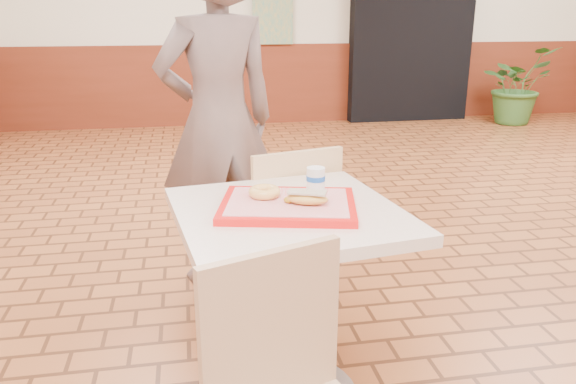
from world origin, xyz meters
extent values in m
cube|color=brown|center=(0.00, 0.00, 0.00)|extent=(8.00, 10.00, 0.01)
cube|color=#EBE5C5|center=(0.00, 5.00, 1.50)|extent=(8.00, 0.01, 3.00)
cube|color=maroon|center=(0.00, 4.98, 0.50)|extent=(8.00, 0.04, 1.00)
cube|color=black|center=(1.20, 4.88, 1.10)|extent=(1.60, 0.22, 2.20)
cube|color=beige|center=(-1.39, -0.48, 0.75)|extent=(0.73, 0.73, 0.04)
cylinder|color=gray|center=(-1.39, -0.48, 0.37)|extent=(0.08, 0.08, 0.73)
cube|color=tan|center=(-1.52, -0.99, 0.64)|extent=(0.38, 0.16, 0.43)
cube|color=#E5C189|center=(-1.32, 0.10, 0.41)|extent=(0.49, 0.49, 0.04)
cube|color=#E5C189|center=(-1.27, -0.07, 0.65)|extent=(0.39, 0.13, 0.44)
cylinder|color=gray|center=(-1.19, 0.31, 0.20)|extent=(0.03, 0.03, 0.39)
cylinder|color=gray|center=(-1.52, 0.23, 0.20)|extent=(0.03, 0.03, 0.39)
cylinder|color=gray|center=(-1.11, -0.02, 0.20)|extent=(0.03, 0.03, 0.39)
cylinder|color=gray|center=(-1.44, -0.10, 0.20)|extent=(0.03, 0.03, 0.39)
imported|color=#6C5854|center=(-1.55, 0.62, 0.87)|extent=(0.72, 0.57, 1.74)
cube|color=red|center=(-1.39, -0.48, 0.78)|extent=(0.45, 0.35, 0.02)
cube|color=#E18585|center=(-1.39, -0.48, 0.80)|extent=(0.40, 0.30, 0.00)
torus|color=#EDAF56|center=(-1.46, -0.42, 0.82)|extent=(0.13, 0.13, 0.03)
ellipsoid|color=gold|center=(-1.33, -0.52, 0.82)|extent=(0.16, 0.12, 0.04)
cube|color=white|center=(-1.33, -0.52, 0.84)|extent=(0.14, 0.10, 0.01)
ellipsoid|color=#A77C17|center=(-1.39, -0.50, 0.81)|extent=(0.04, 0.03, 0.02)
cylinder|color=white|center=(-1.27, -0.39, 0.84)|extent=(0.06, 0.06, 0.08)
cylinder|color=blue|center=(-1.27, -0.39, 0.85)|extent=(0.07, 0.07, 0.02)
imported|color=#356528|center=(2.48, 4.40, 0.49)|extent=(1.09, 1.02, 0.98)
camera|label=1|loc=(-1.70, -2.23, 1.41)|focal=35.00mm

